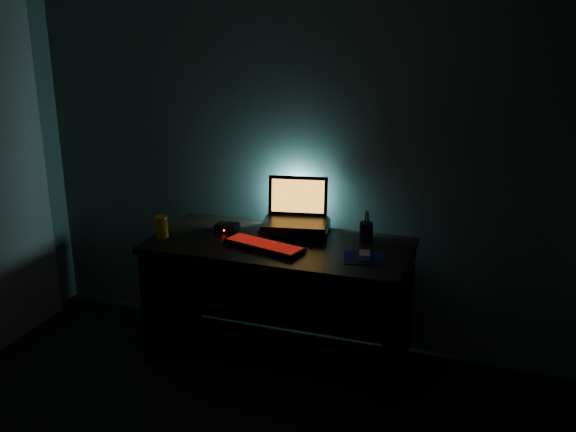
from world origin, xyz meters
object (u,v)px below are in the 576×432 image
(keyboard, at_px, (264,245))
(pen_cup, at_px, (366,232))
(mouse, at_px, (365,255))
(router, at_px, (227,228))
(laptop, at_px, (296,212))
(juice_glass, at_px, (162,227))

(keyboard, distance_m, pen_cup, 0.60)
(mouse, bearing_deg, keyboard, 168.17)
(keyboard, xyz_separation_m, router, (-0.31, 0.20, 0.01))
(laptop, bearing_deg, mouse, -43.03)
(mouse, bearing_deg, router, 154.52)
(juice_glass, bearing_deg, mouse, 2.67)
(keyboard, height_order, pen_cup, pen_cup)
(mouse, height_order, router, router)
(keyboard, bearing_deg, router, 163.45)
(laptop, height_order, router, laptop)
(pen_cup, height_order, router, pen_cup)
(keyboard, xyz_separation_m, mouse, (0.57, 0.03, 0.00))
(laptop, distance_m, router, 0.43)
(laptop, xyz_separation_m, pen_cup, (0.44, -0.04, -0.06))
(laptop, bearing_deg, router, -171.25)
(keyboard, relative_size, juice_glass, 3.87)
(laptop, relative_size, keyboard, 0.86)
(pen_cup, height_order, juice_glass, juice_glass)
(mouse, xyz_separation_m, router, (-0.88, 0.17, 0.00))
(laptop, height_order, mouse, laptop)
(keyboard, relative_size, mouse, 5.22)
(laptop, bearing_deg, juice_glass, -163.59)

